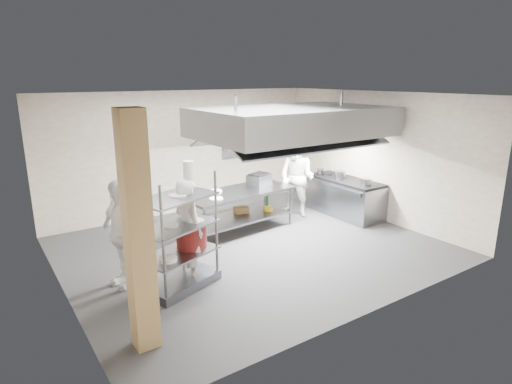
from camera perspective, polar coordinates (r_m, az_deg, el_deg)
floor at (r=8.66m, az=-0.52°, el=-7.41°), size 7.00×7.00×0.00m
ceiling at (r=8.00m, az=-0.58°, el=12.84°), size 7.00×7.00×0.00m
wall_back at (r=10.78m, az=-9.47°, el=5.23°), size 7.00×0.00×7.00m
wall_left at (r=6.96m, az=-25.28°, el=-1.54°), size 0.00×6.00×6.00m
wall_right at (r=10.51m, az=15.58°, el=4.63°), size 0.00×6.00×6.00m
column at (r=5.32m, az=-15.42°, el=-5.51°), size 0.30×0.30×3.00m
exhaust_hood at (r=9.13m, az=4.91°, el=9.31°), size 4.00×2.50×0.60m
hood_strip_a at (r=8.64m, az=0.18°, el=6.89°), size 1.60×0.12×0.04m
hood_strip_b at (r=9.76m, az=9.01°, el=7.67°), size 1.60×0.12×0.04m
wall_shelf at (r=11.50m, az=-0.94°, el=6.06°), size 1.50×0.28×0.04m
island at (r=9.45m, az=-2.36°, el=-2.52°), size 2.61×1.30×0.91m
island_worktop at (r=9.33m, az=-2.39°, el=-0.03°), size 2.61×1.30×0.06m
island_undershelf at (r=9.50m, az=-2.35°, el=-3.41°), size 2.39×1.17×0.04m
pass_rack at (r=6.92m, az=-10.46°, el=-5.29°), size 1.43×1.11×1.88m
cooking_range at (r=10.77m, az=11.71°, el=-0.78°), size 0.80×2.00×0.84m
range_top at (r=10.66m, az=11.84°, el=1.54°), size 0.78×1.96×0.06m
chef_head at (r=7.12m, az=-9.00°, el=-5.06°), size 0.52×0.70×1.77m
chef_line at (r=10.39m, az=5.47°, el=1.92°), size 1.00×1.12×1.91m
chef_plating at (r=7.21m, az=-17.51°, el=-5.30°), size 0.65×1.12×1.79m
griddle at (r=9.80m, az=0.43°, el=1.65°), size 0.60×0.52×0.24m
wicker_basket at (r=9.72m, az=-2.01°, el=-2.40°), size 0.36×0.28×0.14m
stockpot at (r=10.66m, az=11.12°, el=2.26°), size 0.27×0.27×0.18m
plate_stack at (r=7.04m, az=-10.32°, el=-7.87°), size 0.28×0.28×0.05m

